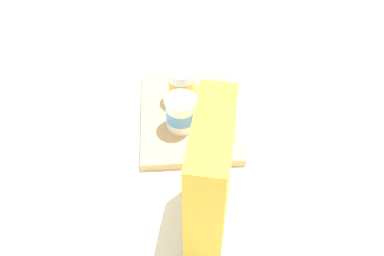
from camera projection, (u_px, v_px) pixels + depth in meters
name	position (u px, v px, depth m)	size (l,w,h in m)	color
ground_plane	(189.00, 118.00, 1.10)	(2.40, 2.40, 0.00)	silver
cutting_board	(189.00, 115.00, 1.09)	(0.32, 0.23, 0.02)	tan
cereal_box	(210.00, 178.00, 0.80)	(0.21, 0.07, 0.27)	yellow
yogurt_cup_front	(181.00, 113.00, 1.03)	(0.07, 0.07, 0.08)	white
yogurt_cup_back	(181.00, 85.00, 1.09)	(0.06, 0.06, 0.08)	white
banana_bunch	(199.00, 102.00, 1.09)	(0.17, 0.11, 0.04)	#E7C848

